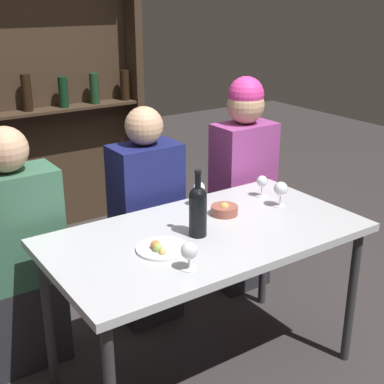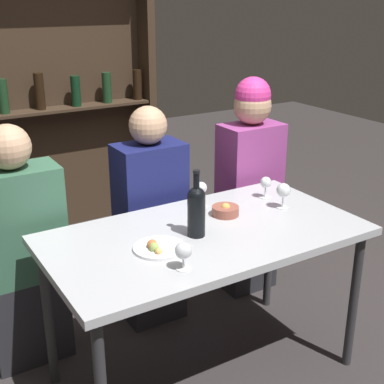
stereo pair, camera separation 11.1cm
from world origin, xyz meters
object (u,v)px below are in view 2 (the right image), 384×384
(wine_bottle, at_px, (196,209))
(seated_person_center, at_px, (151,224))
(wine_glass_2, at_px, (183,251))
(seated_person_left, at_px, (22,256))
(food_plate_0, at_px, (158,248))
(snack_bowl, at_px, (225,210))
(seated_person_right, at_px, (249,188))
(wine_glass_1, at_px, (201,189))
(wine_glass_0, at_px, (283,191))
(wine_glass_3, at_px, (266,183))

(wine_bottle, height_order, seated_person_center, seated_person_center)
(wine_glass_2, bearing_deg, seated_person_left, 117.57)
(food_plate_0, xyz_separation_m, snack_bowl, (0.44, 0.16, 0.01))
(seated_person_center, bearing_deg, seated_person_right, 0.00)
(wine_glass_1, xyz_separation_m, snack_bowl, (0.04, -0.16, -0.06))
(seated_person_right, bearing_deg, seated_person_center, 180.00)
(wine_glass_2, height_order, food_plate_0, wine_glass_2)
(wine_glass_1, distance_m, seated_person_center, 0.42)
(wine_bottle, bearing_deg, wine_glass_1, 54.20)
(wine_glass_1, distance_m, seated_person_right, 0.63)
(seated_person_left, bearing_deg, wine_bottle, -42.79)
(wine_glass_0, distance_m, seated_person_right, 0.59)
(wine_glass_2, relative_size, snack_bowl, 0.88)
(wine_glass_0, height_order, seated_person_right, seated_person_right)
(food_plate_0, bearing_deg, wine_bottle, 10.19)
(food_plate_0, xyz_separation_m, seated_person_left, (-0.41, 0.61, -0.20))
(wine_bottle, xyz_separation_m, wine_glass_2, (-0.20, -0.23, -0.05))
(wine_glass_0, distance_m, wine_glass_1, 0.40)
(food_plate_0, height_order, snack_bowl, snack_bowl)
(wine_glass_2, xyz_separation_m, seated_person_left, (-0.42, 0.80, -0.26))
(wine_bottle, distance_m, wine_glass_1, 0.34)
(seated_person_left, relative_size, seated_person_right, 0.92)
(wine_glass_1, height_order, wine_glass_3, wine_glass_1)
(wine_glass_1, bearing_deg, food_plate_0, -142.32)
(wine_glass_1, relative_size, wine_glass_2, 1.12)
(wine_glass_1, xyz_separation_m, seated_person_right, (0.53, 0.30, -0.19))
(food_plate_0, bearing_deg, wine_glass_2, -88.22)
(wine_glass_3, relative_size, seated_person_right, 0.09)
(wine_bottle, xyz_separation_m, food_plate_0, (-0.21, -0.04, -0.11))
(wine_bottle, bearing_deg, food_plate_0, -169.81)
(wine_glass_1, bearing_deg, wine_glass_0, -34.94)
(seated_person_left, bearing_deg, wine_glass_0, -24.67)
(wine_bottle, height_order, snack_bowl, wine_bottle)
(food_plate_0, distance_m, seated_person_center, 0.70)
(wine_bottle, relative_size, seated_person_right, 0.23)
(wine_bottle, bearing_deg, wine_glass_3, 20.41)
(wine_glass_2, xyz_separation_m, snack_bowl, (0.44, 0.35, -0.05))
(wine_glass_2, bearing_deg, wine_glass_0, 20.96)
(wine_bottle, bearing_deg, seated_person_right, 38.33)
(seated_person_center, bearing_deg, wine_glass_1, -66.57)
(wine_glass_0, xyz_separation_m, food_plate_0, (-0.73, -0.08, -0.08))
(wine_bottle, xyz_separation_m, snack_bowl, (0.23, 0.12, -0.10))
(seated_person_center, bearing_deg, wine_glass_3, -38.44)
(snack_bowl, relative_size, seated_person_center, 0.11)
(food_plate_0, height_order, seated_person_left, seated_person_left)
(wine_glass_2, relative_size, seated_person_center, 0.09)
(seated_person_center, distance_m, seated_person_right, 0.66)
(snack_bowl, bearing_deg, food_plate_0, -160.59)
(wine_bottle, distance_m, seated_person_right, 0.95)
(food_plate_0, bearing_deg, wine_glass_0, 6.63)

